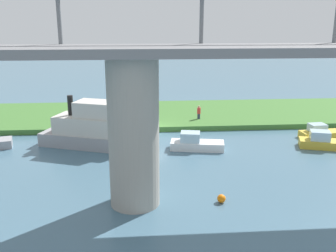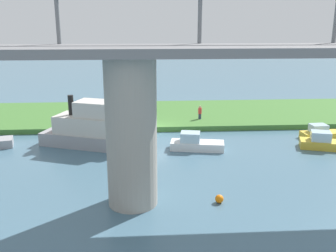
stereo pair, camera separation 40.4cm
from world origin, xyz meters
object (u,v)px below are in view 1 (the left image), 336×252
(bridge_pylon, at_px, (134,133))
(motorboat_white, at_px, (196,143))
(person_on_bank, at_px, (199,112))
(skiff_small, at_px, (93,128))
(mooring_post, at_px, (95,123))
(marker_buoy, at_px, (221,199))
(pontoon_yellow, at_px, (321,133))
(motorboat_red, at_px, (325,142))

(bridge_pylon, height_order, motorboat_white, bridge_pylon)
(person_on_bank, height_order, skiff_small, skiff_small)
(mooring_post, bearing_deg, bridge_pylon, 104.53)
(marker_buoy, bearing_deg, mooring_post, -59.77)
(bridge_pylon, xyz_separation_m, marker_buoy, (-5.06, 0.33, -4.04))
(motorboat_white, bearing_deg, skiff_small, -9.87)
(pontoon_yellow, bearing_deg, skiff_small, 2.26)
(mooring_post, bearing_deg, motorboat_red, 162.32)
(bridge_pylon, xyz_separation_m, motorboat_white, (-4.93, -9.29, -3.76))
(bridge_pylon, relative_size, motorboat_white, 1.87)
(skiff_small, bearing_deg, bridge_pylon, 108.28)
(bridge_pylon, relative_size, motorboat_red, 1.86)
(skiff_small, height_order, motorboat_white, skiff_small)
(bridge_pylon, relative_size, mooring_post, 12.01)
(motorboat_white, distance_m, motorboat_red, 10.83)
(person_on_bank, distance_m, mooring_post, 10.60)
(mooring_post, distance_m, marker_buoy, 17.82)
(person_on_bank, height_order, motorboat_white, person_on_bank)
(motorboat_red, bearing_deg, marker_buoy, 40.48)
(bridge_pylon, relative_size, person_on_bank, 6.17)
(motorboat_red, bearing_deg, skiff_small, -5.83)
(pontoon_yellow, height_order, marker_buoy, pontoon_yellow)
(person_on_bank, height_order, mooring_post, person_on_bank)
(motorboat_red, height_order, marker_buoy, motorboat_red)
(mooring_post, relative_size, motorboat_white, 0.16)
(bridge_pylon, bearing_deg, marker_buoy, 176.31)
(pontoon_yellow, relative_size, motorboat_red, 0.89)
(bridge_pylon, distance_m, skiff_small, 11.66)
(person_on_bank, relative_size, motorboat_white, 0.30)
(person_on_bank, xyz_separation_m, motorboat_red, (-9.31, 8.54, -0.68))
(person_on_bank, bearing_deg, pontoon_yellow, 150.72)
(bridge_pylon, xyz_separation_m, skiff_small, (3.56, -10.77, -2.70))
(person_on_bank, relative_size, pontoon_yellow, 0.34)
(bridge_pylon, relative_size, skiff_small, 0.97)
(skiff_small, bearing_deg, motorboat_red, 174.17)
(mooring_post, height_order, motorboat_red, motorboat_red)
(mooring_post, xyz_separation_m, motorboat_red, (-19.66, 6.27, -0.34))
(pontoon_yellow, height_order, motorboat_red, motorboat_red)
(person_on_bank, relative_size, motorboat_red, 0.30)
(pontoon_yellow, bearing_deg, person_on_bank, -29.28)
(motorboat_white, bearing_deg, pontoon_yellow, -169.07)
(person_on_bank, bearing_deg, bridge_pylon, 69.60)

